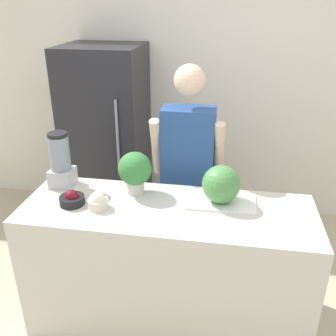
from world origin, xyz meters
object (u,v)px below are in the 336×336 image
at_px(watermelon, 221,184).
at_px(bowl_cherries, 72,199).
at_px(potted_plant, 135,170).
at_px(blender, 61,162).
at_px(person, 187,174).
at_px(refrigerator, 108,138).
at_px(bowl_cream, 98,202).

xyz_separation_m(watermelon, bowl_cherries, (-0.89, -0.16, -0.10)).
bearing_deg(potted_plant, blender, 177.46).
bearing_deg(person, potted_plant, -124.27).
xyz_separation_m(bowl_cherries, blender, (-0.16, 0.23, 0.14)).
distance_m(person, blender, 0.91).
relative_size(watermelon, blender, 0.62).
xyz_separation_m(refrigerator, potted_plant, (0.54, -1.10, 0.21)).
xyz_separation_m(refrigerator, bowl_cream, (0.37, -1.32, 0.10)).
xyz_separation_m(bowl_cream, potted_plant, (0.18, 0.23, 0.11)).
bearing_deg(refrigerator, blender, -87.85).
height_order(watermelon, bowl_cherries, watermelon).
bearing_deg(potted_plant, person, 55.73).
height_order(bowl_cream, blender, blender).
bearing_deg(bowl_cream, potted_plant, 52.29).
bearing_deg(watermelon, refrigerator, 133.58).
bearing_deg(bowl_cherries, person, 44.67).
bearing_deg(potted_plant, bowl_cream, -127.71).
bearing_deg(bowl_cherries, refrigerator, 98.60).
bearing_deg(watermelon, potted_plant, 175.18).
height_order(person, potted_plant, person).
xyz_separation_m(person, bowl_cream, (-0.46, -0.65, 0.09)).
bearing_deg(potted_plant, bowl_cherries, -149.42).
bearing_deg(refrigerator, person, -39.00).
bearing_deg(potted_plant, refrigerator, 116.40).
distance_m(refrigerator, watermelon, 1.59).
bearing_deg(watermelon, blender, 176.28).
xyz_separation_m(watermelon, blender, (-1.05, 0.07, 0.04)).
distance_m(bowl_cream, blender, 0.43).
bearing_deg(person, blender, -153.18).
relative_size(bowl_cherries, bowl_cream, 1.26).
relative_size(person, watermelon, 7.11).
bearing_deg(person, bowl_cream, -125.50).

